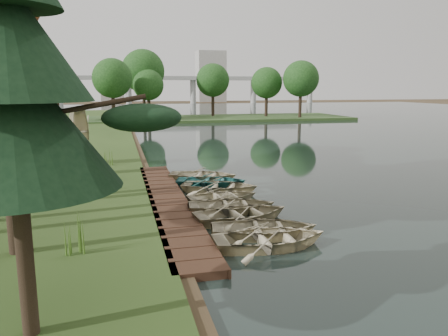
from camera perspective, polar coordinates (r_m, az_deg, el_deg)
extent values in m
plane|color=#3D2F1D|center=(19.61, -2.68, -4.59)|extent=(300.00, 300.00, 0.00)
cube|color=#372115|center=(19.35, -7.36, -4.42)|extent=(1.60, 16.00, 0.30)
cube|color=#2F4920|center=(69.74, -4.10, 6.44)|extent=(50.00, 14.00, 0.45)
cylinder|color=black|center=(69.64, -23.60, 7.76)|extent=(0.50, 0.50, 4.80)
sphere|color=#1F4919|center=(69.61, -23.82, 10.71)|extent=(5.60, 5.60, 5.60)
cylinder|color=black|center=(68.83, -18.08, 8.09)|extent=(0.50, 0.50, 4.80)
sphere|color=#1F4919|center=(68.80, -18.25, 11.09)|extent=(5.60, 5.60, 5.60)
cylinder|color=black|center=(68.65, -12.47, 8.35)|extent=(0.50, 0.50, 4.80)
sphere|color=#1F4919|center=(68.63, -12.59, 11.36)|extent=(5.60, 5.60, 5.60)
cylinder|color=black|center=(69.13, -6.88, 8.54)|extent=(0.50, 0.50, 4.80)
sphere|color=#1F4919|center=(69.11, -6.95, 11.52)|extent=(5.60, 5.60, 5.60)
cylinder|color=black|center=(70.24, -1.41, 8.64)|extent=(0.50, 0.50, 4.80)
sphere|color=#1F4919|center=(70.22, -1.43, 11.57)|extent=(5.60, 5.60, 5.60)
cylinder|color=black|center=(71.95, 3.84, 8.66)|extent=(0.50, 0.50, 4.80)
sphere|color=#1F4919|center=(71.93, 3.88, 11.53)|extent=(5.60, 5.60, 5.60)
cylinder|color=black|center=(74.22, 8.81, 8.62)|extent=(0.50, 0.50, 4.80)
sphere|color=#1F4919|center=(74.20, 8.89, 11.39)|extent=(5.60, 5.60, 5.60)
cube|color=#A5A5A0|center=(139.29, -8.23, 11.56)|extent=(90.00, 4.00, 1.20)
cylinder|color=#A5A5A0|center=(139.57, -20.71, 9.36)|extent=(1.80, 1.80, 8.00)
cylinder|color=#A5A5A0|center=(138.65, -12.37, 9.78)|extent=(1.80, 1.80, 8.00)
cylinder|color=#A5A5A0|center=(140.60, -4.07, 10.00)|extent=(1.80, 1.80, 8.00)
cylinder|color=#A5A5A0|center=(145.29, 3.85, 10.01)|extent=(1.80, 1.80, 8.00)
cylinder|color=#A5A5A0|center=(152.49, 11.15, 9.86)|extent=(1.80, 1.80, 8.00)
cube|color=#A5A5A0|center=(162.16, -1.75, 11.84)|extent=(10.00, 8.00, 18.00)
cube|color=#A5A5A0|center=(163.61, -14.40, 10.46)|extent=(8.00, 8.00, 12.00)
imported|color=tan|center=(14.16, 6.08, -8.79)|extent=(3.75, 2.70, 0.77)
imported|color=tan|center=(15.11, 5.27, -7.56)|extent=(4.04, 3.18, 0.76)
imported|color=tan|center=(16.76, 2.39, -5.67)|extent=(4.04, 3.12, 0.77)
imported|color=tan|center=(17.91, 1.03, -4.65)|extent=(3.85, 2.95, 0.74)
imported|color=tan|center=(19.48, -0.13, -3.53)|extent=(3.40, 2.58, 0.66)
imported|color=tan|center=(21.26, -0.59, -2.19)|extent=(4.46, 3.91, 0.77)
imported|color=#28716D|center=(22.47, -1.70, -1.54)|extent=(4.16, 3.49, 0.74)
imported|color=tan|center=(23.93, -2.78, -0.78)|extent=(4.37, 3.76, 0.76)
imported|color=tan|center=(29.19, -18.16, 1.23)|extent=(4.37, 4.07, 0.74)
cylinder|color=black|center=(13.64, -26.96, 9.16)|extent=(0.43, 0.43, 9.49)
cylinder|color=black|center=(29.31, -25.43, 11.17)|extent=(0.47, 0.47, 11.32)
cylinder|color=black|center=(9.30, -24.61, -9.81)|extent=(0.32, 0.32, 3.44)
cone|color=black|center=(8.80, -25.86, 5.87)|extent=(3.80, 3.80, 2.60)
cone|color=black|center=(8.83, -26.62, 15.11)|extent=(2.90, 2.90, 2.25)
cone|color=#3F661E|center=(13.63, -18.93, -8.17)|extent=(0.60, 0.60, 1.14)
cone|color=#3F661E|center=(21.32, -16.36, -1.49)|extent=(0.60, 0.60, 1.07)
cone|color=#3F661E|center=(23.17, -16.62, -0.70)|extent=(0.60, 0.60, 0.97)
cone|color=#3F661E|center=(28.29, -14.86, 1.37)|extent=(0.60, 0.60, 0.99)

